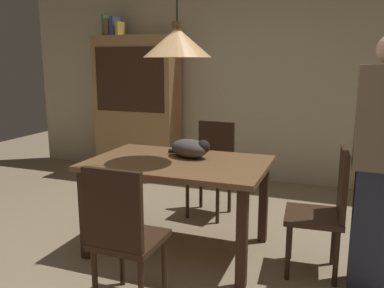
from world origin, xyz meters
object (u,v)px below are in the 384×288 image
at_px(book_brown_thick, 111,28).
at_px(person_standing, 382,167).
at_px(chair_right_side, 326,207).
at_px(chair_near_front, 123,232).
at_px(chair_far_back, 212,164).
at_px(hutch_bookcase, 138,110).
at_px(book_blue_wide, 116,27).
at_px(dining_table, 178,173).
at_px(pendant_lamp, 177,42).
at_px(book_yellow_short, 120,29).
at_px(cat_sleeping, 191,148).
at_px(book_green_slim, 107,26).

distance_m(book_brown_thick, person_standing, 3.92).
bearing_deg(chair_right_side, chair_near_front, -141.94).
relative_size(chair_far_back, hutch_bookcase, 0.50).
relative_size(book_brown_thick, book_blue_wide, 1.00).
distance_m(chair_far_back, book_brown_thick, 2.49).
xyz_separation_m(chair_near_front, book_blue_wide, (-1.66, 2.79, 1.46)).
xyz_separation_m(dining_table, chair_far_back, (0.01, 0.88, -0.14)).
height_order(dining_table, chair_near_front, chair_near_front).
bearing_deg(hutch_bookcase, pendant_lamp, -54.51).
xyz_separation_m(chair_near_front, book_brown_thick, (-1.74, 2.79, 1.45)).
relative_size(book_blue_wide, book_yellow_short, 1.20).
bearing_deg(dining_table, book_yellow_short, 129.87).
relative_size(chair_right_side, hutch_bookcase, 0.50).
xyz_separation_m(cat_sleeping, book_green_slim, (-1.85, 1.77, 1.15)).
bearing_deg(chair_right_side, book_green_slim, 146.90).
relative_size(dining_table, chair_far_back, 1.51).
bearing_deg(person_standing, chair_right_side, 165.81).
height_order(chair_right_side, chair_far_back, same).
distance_m(chair_right_side, cat_sleeping, 1.13).
bearing_deg(book_brown_thick, cat_sleeping, -44.66).
xyz_separation_m(dining_table, book_brown_thick, (-1.74, 1.91, 1.31)).
relative_size(chair_far_back, book_yellow_short, 4.65).
height_order(hutch_bookcase, book_yellow_short, book_yellow_short).
bearing_deg(chair_far_back, pendant_lamp, -90.48).
height_order(chair_far_back, hutch_bookcase, hutch_bookcase).
distance_m(hutch_bookcase, book_blue_wide, 1.12).
height_order(chair_near_front, book_green_slim, book_green_slim).
height_order(book_yellow_short, person_standing, book_yellow_short).
bearing_deg(chair_near_front, book_yellow_short, 119.78).
relative_size(chair_right_side, cat_sleeping, 2.29).
distance_m(chair_far_back, book_green_slim, 2.55).
distance_m(hutch_bookcase, person_standing, 3.45).
bearing_deg(chair_far_back, person_standing, -33.44).
bearing_deg(hutch_bookcase, person_standing, -35.23).
bearing_deg(pendant_lamp, book_yellow_short, 129.87).
distance_m(chair_right_side, book_yellow_short, 3.62).
relative_size(dining_table, person_standing, 0.83).
relative_size(pendant_lamp, person_standing, 0.77).
bearing_deg(cat_sleeping, dining_table, -110.06).
height_order(book_brown_thick, person_standing, book_brown_thick).
bearing_deg(book_blue_wide, chair_right_side, -34.36).
bearing_deg(dining_table, pendant_lamp, 112.62).
bearing_deg(chair_right_side, hutch_bookcase, 142.57).
bearing_deg(pendant_lamp, chair_right_side, 0.29).
bearing_deg(book_yellow_short, dining_table, -50.13).
height_order(chair_right_side, cat_sleeping, chair_right_side).
xyz_separation_m(book_blue_wide, person_standing, (3.12, -1.99, -1.12)).
height_order(cat_sleeping, hutch_bookcase, hutch_bookcase).
bearing_deg(dining_table, chair_near_front, -90.05).
relative_size(chair_far_back, cat_sleeping, 2.29).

